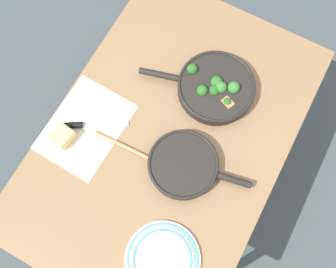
{
  "coord_description": "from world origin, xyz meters",
  "views": [
    {
      "loc": [
        0.35,
        0.19,
        2.11
      ],
      "look_at": [
        0.0,
        0.0,
        0.8
      ],
      "focal_mm": 40.0,
      "sensor_mm": 36.0,
      "label": 1
    }
  ],
  "objects_px": {
    "grater_knife": "(84,125)",
    "dinner_plate_stack": "(163,260)",
    "skillet_eggs": "(184,165)",
    "wooden_spoon": "(148,158)",
    "skillet_broccoli": "(215,87)",
    "cheese_block": "(62,136)"
  },
  "relations": [
    {
      "from": "grater_knife",
      "to": "dinner_plate_stack",
      "type": "bearing_deg",
      "value": -61.79
    },
    {
      "from": "grater_knife",
      "to": "dinner_plate_stack",
      "type": "distance_m",
      "value": 0.56
    },
    {
      "from": "skillet_broccoli",
      "to": "grater_knife",
      "type": "bearing_deg",
      "value": 29.43
    },
    {
      "from": "cheese_block",
      "to": "dinner_plate_stack",
      "type": "height_order",
      "value": "cheese_block"
    },
    {
      "from": "wooden_spoon",
      "to": "cheese_block",
      "type": "height_order",
      "value": "cheese_block"
    },
    {
      "from": "grater_knife",
      "to": "skillet_broccoli",
      "type": "bearing_deg",
      "value": 12.56
    },
    {
      "from": "skillet_eggs",
      "to": "grater_knife",
      "type": "height_order",
      "value": "skillet_eggs"
    },
    {
      "from": "skillet_eggs",
      "to": "cheese_block",
      "type": "xyz_separation_m",
      "value": [
        0.12,
        -0.44,
        0.0
      ]
    },
    {
      "from": "skillet_broccoli",
      "to": "cheese_block",
      "type": "height_order",
      "value": "skillet_broccoli"
    },
    {
      "from": "skillet_broccoli",
      "to": "dinner_plate_stack",
      "type": "height_order",
      "value": "skillet_broccoli"
    },
    {
      "from": "dinner_plate_stack",
      "to": "skillet_broccoli",
      "type": "bearing_deg",
      "value": -169.2
    },
    {
      "from": "skillet_eggs",
      "to": "wooden_spoon",
      "type": "bearing_deg",
      "value": -175.56
    },
    {
      "from": "wooden_spoon",
      "to": "grater_knife",
      "type": "distance_m",
      "value": 0.27
    },
    {
      "from": "wooden_spoon",
      "to": "dinner_plate_stack",
      "type": "relative_size",
      "value": 1.37
    },
    {
      "from": "skillet_broccoli",
      "to": "skillet_eggs",
      "type": "xyz_separation_m",
      "value": [
        0.32,
        0.03,
        -0.01
      ]
    },
    {
      "from": "cheese_block",
      "to": "skillet_broccoli",
      "type": "bearing_deg",
      "value": 137.08
    },
    {
      "from": "skillet_broccoli",
      "to": "cheese_block",
      "type": "bearing_deg",
      "value": 31.88
    },
    {
      "from": "skillet_eggs",
      "to": "wooden_spoon",
      "type": "height_order",
      "value": "skillet_eggs"
    },
    {
      "from": "grater_knife",
      "to": "skillet_eggs",
      "type": "bearing_deg",
      "value": -26.4
    },
    {
      "from": "skillet_eggs",
      "to": "grater_knife",
      "type": "distance_m",
      "value": 0.4
    },
    {
      "from": "skillet_eggs",
      "to": "cheese_block",
      "type": "bearing_deg",
      "value": -176.18
    },
    {
      "from": "cheese_block",
      "to": "dinner_plate_stack",
      "type": "xyz_separation_m",
      "value": [
        0.2,
        0.53,
        -0.01
      ]
    }
  ]
}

